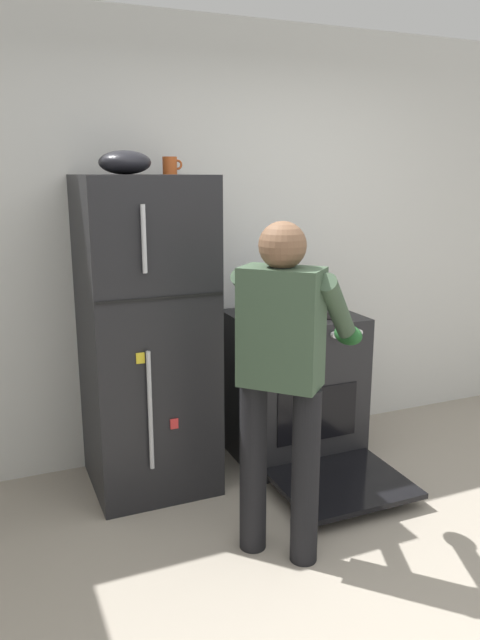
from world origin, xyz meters
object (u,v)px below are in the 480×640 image
object	(u,v)px
person_cook	(284,361)
coffee_mug	(170,165)
red_pot	(275,308)
mixing_bowl	(125,162)
stove_range	(294,388)
pepper_mill	(320,292)
refrigerator	(146,336)

from	to	relation	value
person_cook	coffee_mug	bearing A→B (deg)	102.86
red_pot	mixing_bowl	size ratio (longest dim) A/B	1.34
person_cook	mixing_bowl	bearing A→B (deg)	117.76
stove_range	coffee_mug	bearing A→B (deg)	174.89
pepper_mill	mixing_bowl	world-z (taller)	mixing_bowl
pepper_mill	stove_range	bearing A→B (deg)	-143.97
person_cook	coffee_mug	xyz separation A→B (m)	(-0.22, 0.97, 0.87)
person_cook	stove_range	bearing A→B (deg)	59.04
person_cook	pepper_mill	xyz separation A→B (m)	(0.84, 1.12, 0.06)
stove_range	refrigerator	bearing A→B (deg)	178.92
person_cook	mixing_bowl	world-z (taller)	mixing_bowl
refrigerator	coffee_mug	bearing A→B (deg)	15.40
stove_range	mixing_bowl	size ratio (longest dim) A/B	4.50
stove_range	pepper_mill	size ratio (longest dim) A/B	8.25
mixing_bowl	refrigerator	bearing A→B (deg)	-0.21
pepper_mill	mixing_bowl	size ratio (longest dim) A/B	0.55
mixing_bowl	red_pot	bearing A→B (deg)	-3.31
red_pot	pepper_mill	xyz separation A→B (m)	(0.46, 0.25, 0.02)
refrigerator	mixing_bowl	distance (m)	0.96
red_pot	pepper_mill	size ratio (longest dim) A/B	2.46
coffee_mug	stove_range	bearing A→B (deg)	-5.11
stove_range	mixing_bowl	xyz separation A→B (m)	(-1.02, 0.02, 1.39)
stove_range	person_cook	size ratio (longest dim) A/B	0.77
person_cook	red_pot	size ratio (longest dim) A/B	4.34
refrigerator	pepper_mill	distance (m)	1.27
person_cook	coffee_mug	distance (m)	1.32
red_pot	refrigerator	bearing A→B (deg)	176.38
red_pot	pepper_mill	bearing A→B (deg)	28.52
person_cook	refrigerator	bearing A→B (deg)	113.73
red_pot	coffee_mug	bearing A→B (deg)	170.57
refrigerator	pepper_mill	size ratio (longest dim) A/B	11.90
stove_range	pepper_mill	distance (m)	0.67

